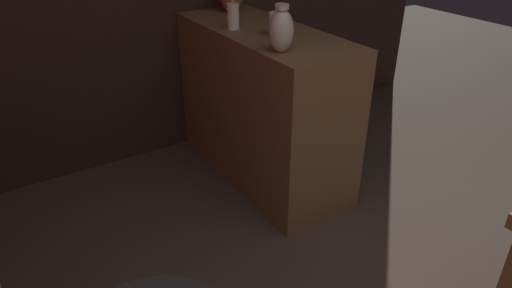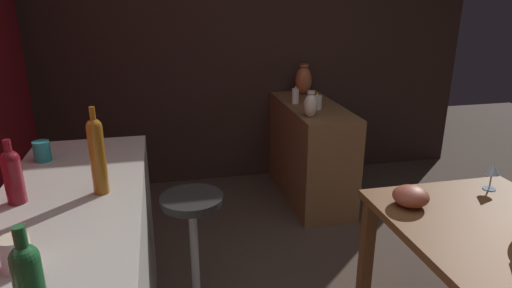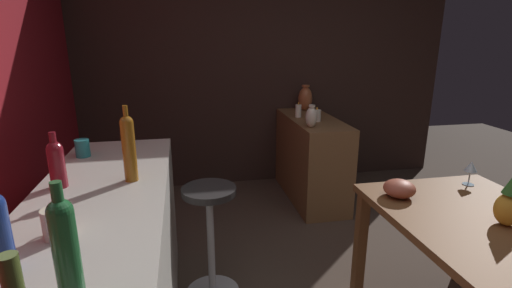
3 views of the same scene
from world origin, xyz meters
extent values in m
cube|color=#33231E|center=(2.55, 0.30, 1.30)|extent=(0.10, 4.40, 2.60)
cube|color=brown|center=(0.44, -0.01, 0.35)|extent=(0.06, 0.06, 0.70)
cube|color=brown|center=(0.44, -0.75, 0.35)|extent=(0.06, 0.06, 0.70)
cube|color=brown|center=(1.94, -0.22, 0.41)|extent=(1.10, 0.44, 0.82)
cylinder|color=#262323|center=(0.61, 0.88, 0.71)|extent=(0.32, 0.32, 0.04)
cylinder|color=silver|center=(0.61, 0.88, 0.36)|extent=(0.04, 0.04, 0.69)
cylinder|color=silver|center=(0.35, -0.62, 0.74)|extent=(0.06, 0.06, 0.00)
cylinder|color=silver|center=(0.35, -0.62, 0.78)|extent=(0.01, 0.01, 0.08)
cone|color=silver|center=(0.35, -0.62, 0.85)|extent=(0.07, 0.07, 0.06)
ellipsoid|color=#9E4C38|center=(0.28, -0.13, 0.79)|extent=(0.17, 0.17, 0.09)
sphere|color=#1E592D|center=(-0.56, 1.29, 1.20)|extent=(0.06, 0.06, 0.06)
cylinder|color=#1E592D|center=(-0.56, 1.29, 1.24)|extent=(0.03, 0.03, 0.06)
cylinder|color=#8C5114|center=(0.39, 1.27, 1.05)|extent=(0.06, 0.06, 0.29)
sphere|color=#8C5114|center=(0.39, 1.27, 1.19)|extent=(0.06, 0.06, 0.06)
cylinder|color=#8C5114|center=(0.39, 1.27, 1.24)|extent=(0.02, 0.02, 0.06)
cylinder|color=maroon|center=(0.36, 1.59, 0.99)|extent=(0.07, 0.07, 0.19)
sphere|color=maroon|center=(0.36, 1.59, 1.09)|extent=(0.07, 0.07, 0.07)
cylinder|color=maroon|center=(0.36, 1.59, 1.14)|extent=(0.03, 0.03, 0.06)
cylinder|color=beige|center=(-0.13, 1.46, 0.95)|extent=(0.09, 0.09, 0.11)
torus|color=beige|center=(-0.07, 1.46, 0.96)|extent=(0.05, 0.01, 0.05)
cylinder|color=teal|center=(0.83, 1.59, 0.95)|extent=(0.08, 0.08, 0.10)
torus|color=teal|center=(0.89, 1.59, 0.96)|extent=(0.05, 0.01, 0.05)
cylinder|color=white|center=(2.02, -0.09, 0.88)|extent=(0.06, 0.06, 0.12)
ellipsoid|color=yellow|center=(2.02, -0.09, 0.95)|extent=(0.01, 0.01, 0.03)
cylinder|color=white|center=(1.81, -0.21, 0.87)|extent=(0.08, 0.08, 0.11)
ellipsoid|color=yellow|center=(1.81, -0.21, 0.94)|extent=(0.01, 0.01, 0.03)
ellipsoid|color=#B26038|center=(2.34, -0.27, 0.94)|extent=(0.15, 0.15, 0.25)
cylinder|color=#B26038|center=(2.34, -0.27, 1.08)|extent=(0.08, 0.08, 0.02)
ellipsoid|color=beige|center=(1.60, -0.08, 0.91)|extent=(0.10, 0.10, 0.18)
cylinder|color=beige|center=(1.60, -0.08, 1.01)|extent=(0.06, 0.06, 0.02)
camera|label=1|loc=(0.09, 1.00, 1.40)|focal=31.84mm
camera|label=2|loc=(-1.41, 1.00, 1.71)|focal=31.08mm
camera|label=3|loc=(-1.41, 1.00, 1.58)|focal=26.24mm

